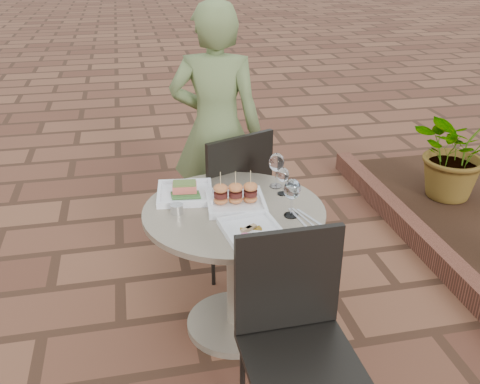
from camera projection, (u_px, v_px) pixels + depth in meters
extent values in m
plane|color=brown|center=(196.00, 314.00, 3.04)|extent=(60.00, 60.00, 0.00)
cylinder|color=gray|center=(235.00, 323.00, 2.94)|extent=(0.52, 0.52, 0.04)
cylinder|color=gray|center=(234.00, 273.00, 2.79)|extent=(0.08, 0.08, 0.70)
cylinder|color=gray|center=(234.00, 212.00, 2.63)|extent=(0.90, 0.90, 0.03)
cube|color=black|center=(222.00, 200.00, 3.33)|extent=(0.57, 0.57, 0.03)
cube|color=black|center=(240.00, 174.00, 3.08)|extent=(0.42, 0.19, 0.46)
cylinder|color=black|center=(232.00, 212.00, 3.67)|extent=(0.02, 0.02, 0.44)
cylinder|color=black|center=(183.00, 228.00, 3.48)|extent=(0.02, 0.02, 0.44)
cylinder|color=black|center=(264.00, 236.00, 3.39)|extent=(0.02, 0.02, 0.44)
cylinder|color=black|center=(213.00, 254.00, 3.20)|extent=(0.02, 0.02, 0.44)
cube|color=black|center=(301.00, 362.00, 2.08)|extent=(0.45, 0.45, 0.03)
cube|color=black|center=(288.00, 280.00, 2.14)|extent=(0.44, 0.04, 0.46)
cylinder|color=black|center=(243.00, 379.00, 2.31)|extent=(0.02, 0.02, 0.44)
cylinder|color=black|center=(325.00, 364.00, 2.38)|extent=(0.02, 0.02, 0.44)
imported|color=#5B6C3B|center=(216.00, 130.00, 3.43)|extent=(0.68, 0.54, 1.62)
cube|color=white|center=(185.00, 195.00, 2.75)|extent=(0.31, 0.31, 0.01)
cube|color=#E76151|center=(185.00, 188.00, 2.74)|extent=(0.13, 0.09, 0.04)
cube|color=#51642D|center=(184.00, 183.00, 2.73)|extent=(0.13, 0.09, 0.01)
cube|color=white|center=(236.00, 204.00, 2.66)|extent=(0.31, 0.31, 0.01)
cube|color=white|center=(251.00, 230.00, 2.43)|extent=(0.28, 0.28, 0.01)
ellipsoid|color=#D65888|center=(245.00, 235.00, 2.36)|extent=(0.05, 0.04, 0.02)
cylinder|color=white|center=(291.00, 215.00, 2.56)|extent=(0.07, 0.07, 0.00)
cylinder|color=white|center=(291.00, 207.00, 2.54)|extent=(0.01, 0.01, 0.09)
ellipsoid|color=white|center=(292.00, 189.00, 2.50)|extent=(0.08, 0.08, 0.10)
cylinder|color=white|center=(292.00, 190.00, 2.51)|extent=(0.06, 0.06, 0.05)
cylinder|color=white|center=(276.00, 186.00, 2.86)|extent=(0.07, 0.07, 0.00)
cylinder|color=white|center=(276.00, 178.00, 2.84)|extent=(0.01, 0.01, 0.08)
ellipsoid|color=white|center=(277.00, 162.00, 2.80)|extent=(0.08, 0.08, 0.10)
cylinder|color=white|center=(282.00, 194.00, 2.78)|extent=(0.05, 0.05, 0.00)
cylinder|color=white|center=(282.00, 188.00, 2.76)|extent=(0.01, 0.01, 0.07)
ellipsoid|color=white|center=(283.00, 175.00, 2.73)|extent=(0.06, 0.06, 0.08)
cylinder|color=silver|center=(177.00, 209.00, 2.58)|extent=(0.06, 0.06, 0.05)
cube|color=brown|center=(427.00, 245.00, 3.57)|extent=(0.12, 3.00, 0.15)
imported|color=#33662D|center=(456.00, 149.00, 4.11)|extent=(0.85, 0.79, 0.77)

